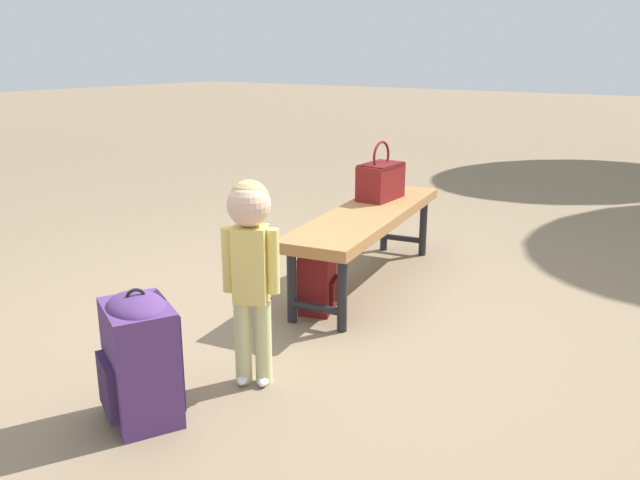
{
  "coord_description": "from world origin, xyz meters",
  "views": [
    {
      "loc": [
        2.45,
        1.97,
        1.35
      ],
      "look_at": [
        -0.08,
        0.17,
        0.45
      ],
      "focal_mm": 36.66,
      "sensor_mm": 36.0,
      "label": 1
    }
  ],
  "objects_px": {
    "park_bench": "(367,220)",
    "child_standing": "(250,252)",
    "handbag": "(381,179)",
    "backpack_small": "(318,278)",
    "backpack_large": "(140,355)"
  },
  "relations": [
    {
      "from": "handbag",
      "to": "child_standing",
      "type": "xyz_separation_m",
      "value": [
        1.64,
        0.35,
        0.0
      ]
    },
    {
      "from": "park_bench",
      "to": "child_standing",
      "type": "height_order",
      "value": "child_standing"
    },
    {
      "from": "park_bench",
      "to": "backpack_small",
      "type": "height_order",
      "value": "park_bench"
    },
    {
      "from": "handbag",
      "to": "child_standing",
      "type": "bearing_deg",
      "value": 12.09
    },
    {
      "from": "handbag",
      "to": "child_standing",
      "type": "distance_m",
      "value": 1.67
    },
    {
      "from": "park_bench",
      "to": "child_standing",
      "type": "xyz_separation_m",
      "value": [
        1.31,
        0.25,
        0.18
      ]
    },
    {
      "from": "handbag",
      "to": "backpack_small",
      "type": "relative_size",
      "value": 0.99
    },
    {
      "from": "handbag",
      "to": "backpack_small",
      "type": "distance_m",
      "value": 0.93
    },
    {
      "from": "backpack_large",
      "to": "backpack_small",
      "type": "height_order",
      "value": "backpack_large"
    },
    {
      "from": "park_bench",
      "to": "child_standing",
      "type": "bearing_deg",
      "value": 10.64
    },
    {
      "from": "backpack_small",
      "to": "handbag",
      "type": "bearing_deg",
      "value": -172.47
    },
    {
      "from": "park_bench",
      "to": "backpack_small",
      "type": "distance_m",
      "value": 0.55
    },
    {
      "from": "backpack_small",
      "to": "child_standing",
      "type": "bearing_deg",
      "value": 16.69
    },
    {
      "from": "handbag",
      "to": "child_standing",
      "type": "height_order",
      "value": "child_standing"
    },
    {
      "from": "park_bench",
      "to": "backpack_small",
      "type": "bearing_deg",
      "value": 0.75
    }
  ]
}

